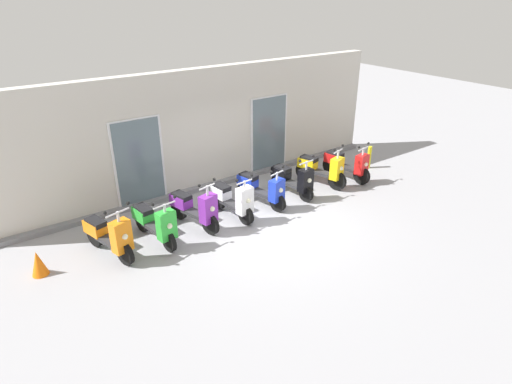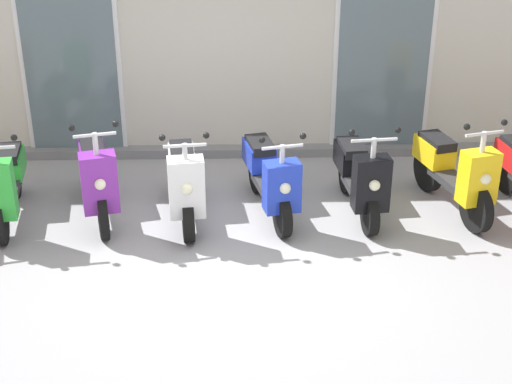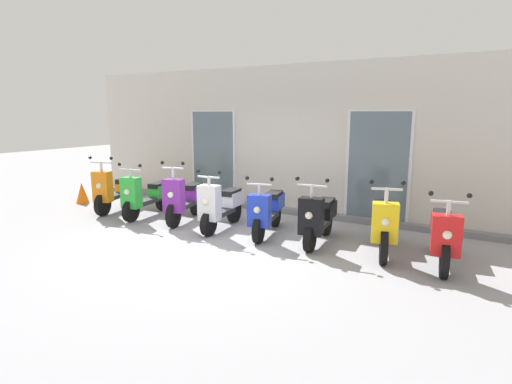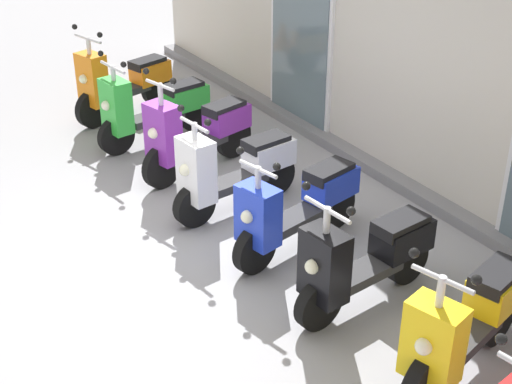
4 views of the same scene
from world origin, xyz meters
name	(u,v)px [view 2 (image 2 of 4)]	position (x,y,z in m)	size (l,w,h in m)	color
ground_plane	(227,252)	(0.00, 0.00, 0.00)	(40.00, 40.00, 0.00)	#939399
storefront_facade	(227,36)	(0.00, 2.81, 1.58)	(11.47, 0.50, 3.27)	beige
scooter_green	(4,183)	(-2.48, 0.78, 0.47)	(0.61, 1.60, 1.22)	black
scooter_purple	(97,177)	(-1.46, 0.85, 0.49)	(0.69, 1.57, 1.32)	black
scooter_white	(184,181)	(-0.48, 0.76, 0.47)	(0.55, 1.52, 1.22)	black
scooter_blue	(269,176)	(0.48, 0.89, 0.46)	(0.67, 1.58, 1.16)	black
scooter_black	(360,176)	(1.50, 0.86, 0.46)	(0.56, 1.50, 1.22)	black
scooter_yellow	(454,172)	(2.58, 0.91, 0.48)	(0.72, 1.59, 1.27)	black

